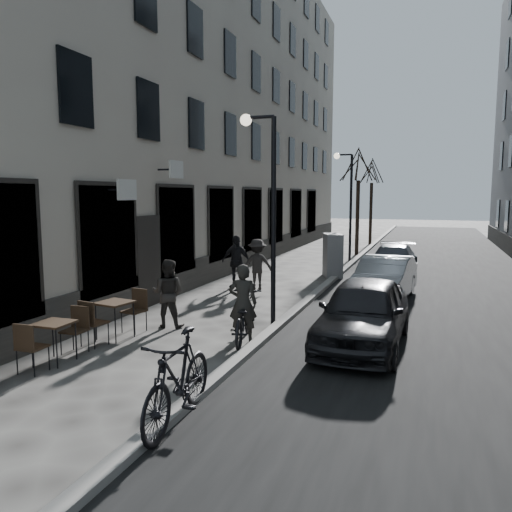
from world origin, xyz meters
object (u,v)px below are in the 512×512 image
Objects in this scene: pedestrian_far at (236,262)px; pedestrian_mid at (257,264)px; utility_cabinet at (333,255)px; car_far at (393,261)px; moped at (178,379)px; car_mid at (384,279)px; streetlamp_far at (347,195)px; bicycle at (243,318)px; tree_far at (372,171)px; bistro_set_c at (115,316)px; car_near at (363,312)px; streetlamp_near at (267,196)px; tree_near at (359,165)px; pedestrian_near at (168,293)px; bistro_set_b at (55,338)px.

pedestrian_mid is at bearing 5.71° from pedestrian_far.
pedestrian_mid is at bearing -140.50° from utility_cabinet.
car_far is 14.07m from moped.
car_mid is at bearing 74.68° from moped.
streetlamp_far is 13.78m from bicycle.
tree_far is at bearing 103.73° from car_mid.
car_far is at bearing -1.41° from utility_cabinet.
streetlamp_far is 3.00× the size of pedestrian_mid.
bistro_set_c is 1.03× the size of utility_cabinet.
moped is (3.01, -9.74, -0.26)m from pedestrian_far.
car_mid is 9.53m from moped.
pedestrian_far is at bearing 135.29° from car_near.
pedestrian_far is at bearing 103.66° from moped.
streetlamp_far reaches higher than pedestrian_far.
pedestrian_far is (0.31, 6.50, 0.40)m from bistro_set_c.
streetlamp_near reaches higher than bicycle.
streetlamp_far is 8.46m from pedestrian_far.
car_far is (4.12, 4.19, -0.24)m from pedestrian_mid.
streetlamp_near is 3.00× the size of pedestrian_mid.
tree_near is at bearing 88.62° from streetlamp_far.
moped is (0.56, -3.99, 0.13)m from bicycle.
car_far is at bearing -70.56° from tree_near.
pedestrian_near is at bearing 72.87° from bistro_set_c.
bistro_set_b is 1.75m from bistro_set_c.
car_near is (2.47, -12.96, -2.44)m from streetlamp_far.
streetlamp_near is 5.64m from bistro_set_b.
tree_near reaches higher than pedestrian_mid.
tree_near is at bearing -120.24° from pedestrian_mid.
tree_far is 3.36× the size of pedestrian_mid.
pedestrian_far is at bearing 120.44° from streetlamp_near.
streetlamp_near reaches higher than moped.
streetlamp_far is at bearing -102.77° from bicycle.
tree_near is (0.07, 3.00, 1.50)m from streetlamp_far.
bicycle is (2.76, 0.74, 0.01)m from bistro_set_c.
pedestrian_mid is (-1.92, -3.40, 0.01)m from utility_cabinet.
pedestrian_far is 0.84× the size of moped.
streetlamp_far reaches higher than bicycle.
bicycle is at bearing -102.38° from car_far.
pedestrian_near is 0.41× the size of car_mid.
bistro_set_c is 1.04× the size of pedestrian_near.
pedestrian_far is (-2.56, -10.77, -3.76)m from tree_near.
streetlamp_near is 5.19m from car_mid.
streetlamp_near is 0.89× the size of tree_far.
pedestrian_far is 0.45× the size of car_mid.
moped is at bearing -68.41° from pedestrian_far.
bistro_set_b is 3.81m from bicycle.
car_near is (5.27, 1.31, 0.21)m from bistro_set_c.
bicycle is (-0.11, -16.52, -4.14)m from tree_near.
utility_cabinet is (0.19, -4.35, -2.32)m from streetlamp_far.
pedestrian_near is 0.39× the size of car_near.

